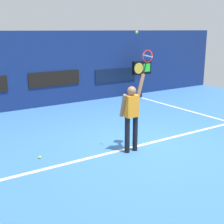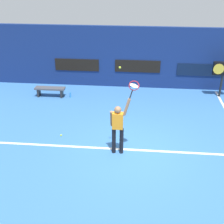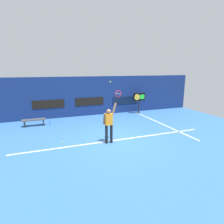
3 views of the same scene
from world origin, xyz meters
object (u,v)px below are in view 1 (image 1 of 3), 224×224
(tennis_racket, at_px, (147,57))
(tennis_player, at_px, (131,113))
(spare_ball, at_px, (40,157))
(scoreboard_clock, at_px, (142,69))
(tennis_ball, at_px, (137,32))

(tennis_racket, bearing_deg, tennis_player, 179.47)
(tennis_player, distance_m, spare_ball, 2.48)
(scoreboard_clock, relative_size, spare_ball, 24.56)
(tennis_player, relative_size, scoreboard_clock, 1.19)
(spare_ball, bearing_deg, tennis_player, -21.45)
(scoreboard_clock, bearing_deg, tennis_player, -130.85)
(tennis_player, relative_size, tennis_racket, 3.16)
(tennis_racket, xyz_separation_m, tennis_ball, (-0.41, -0.09, 0.61))
(tennis_player, bearing_deg, tennis_racket, -0.53)
(tennis_racket, distance_m, spare_ball, 3.58)
(tennis_racket, relative_size, spare_ball, 9.21)
(tennis_racket, height_order, scoreboard_clock, tennis_racket)
(tennis_ball, xyz_separation_m, spare_ball, (-2.17, 0.93, -2.94))
(tennis_racket, xyz_separation_m, scoreboard_clock, (3.91, 5.06, -1.07))
(tennis_player, xyz_separation_m, tennis_ball, (0.05, -0.09, 1.96))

